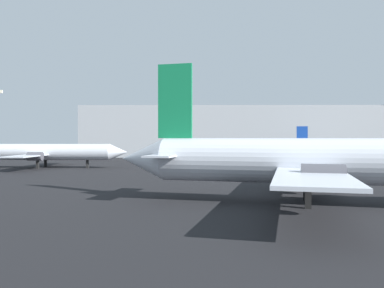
# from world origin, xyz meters

# --- Properties ---
(airplane_at_gate) EXTENTS (35.30, 28.37, 12.00)m
(airplane_at_gate) POSITION_xyz_m (9.69, 24.88, 3.56)
(airplane_at_gate) COLOR silver
(airplane_at_gate) RESTS_ON ground_plane
(airplane_distant) EXTENTS (29.30, 22.07, 10.09)m
(airplane_distant) POSITION_xyz_m (-27.66, 63.92, 2.90)
(airplane_distant) COLOR silver
(airplane_distant) RESTS_ON ground_plane
(airplane_far_left) EXTENTS (29.15, 22.26, 8.18)m
(airplane_far_left) POSITION_xyz_m (35.04, 83.41, 2.77)
(airplane_far_left) COLOR silver
(airplane_far_left) RESTS_ON ground_plane
(terminal_building) EXTENTS (95.94, 21.87, 14.50)m
(terminal_building) POSITION_xyz_m (15.07, 111.56, 7.25)
(terminal_building) COLOR #999EA3
(terminal_building) RESTS_ON ground_plane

